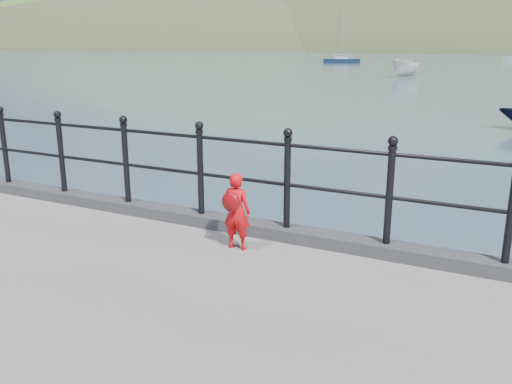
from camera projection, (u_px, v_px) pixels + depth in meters
The scene contains 6 objects.
ground at pixel (248, 299), 7.19m from camera, with size 600.00×600.00×0.00m, color #2D4251.
kerb at pixel (242, 225), 6.77m from camera, with size 60.00×0.30×0.15m, color #28282B.
railing at pixel (242, 167), 6.57m from camera, with size 18.11×0.11×1.20m.
child at pixel (236, 210), 6.11m from camera, with size 0.34×0.30×0.89m.
launch_white at pixel (406, 68), 51.81m from camera, with size 1.73×4.60×1.78m, color silver.
sailboat_left at pixel (341, 61), 84.60m from camera, with size 5.86×3.80×8.07m.
Camera 1 is at (3.04, -5.80, 3.30)m, focal length 38.00 mm.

